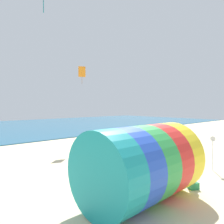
# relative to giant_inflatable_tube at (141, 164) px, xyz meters

# --- Properties ---
(ground_plane) EXTENTS (120.00, 120.00, 0.00)m
(ground_plane) POSITION_rel_giant_inflatable_tube_xyz_m (1.26, -0.19, -1.80)
(ground_plane) COLOR beige
(giant_inflatable_tube) EXTENTS (5.77, 3.70, 3.61)m
(giant_inflatable_tube) POSITION_rel_giant_inflatable_tube_xyz_m (0.00, 0.00, 0.00)
(giant_inflatable_tube) COLOR teal
(giant_inflatable_tube) RESTS_ON ground
(kite_handler) EXTENTS (0.35, 0.42, 1.78)m
(kite_handler) POSITION_rel_giant_inflatable_tube_xyz_m (3.60, -0.50, -0.89)
(kite_handler) COLOR black
(kite_handler) RESTS_ON ground
(kite_orange_diamond) EXTENTS (0.78, 0.37, 2.03)m
(kite_orange_diamond) POSITION_rel_giant_inflatable_tube_xyz_m (6.66, 14.37, 6.58)
(kite_orange_diamond) COLOR orange
(bystander_near_water) EXTENTS (0.26, 0.38, 1.71)m
(bystander_near_water) POSITION_rel_giant_inflatable_tube_xyz_m (9.64, 9.41, -0.93)
(bystander_near_water) COLOR black
(bystander_near_water) RESTS_ON ground
(beach_flag) EXTENTS (0.47, 0.36, 2.39)m
(beach_flag) POSITION_rel_giant_inflatable_tube_xyz_m (7.79, -0.14, 0.31)
(beach_flag) COLOR silver
(beach_flag) RESTS_ON ground
(cooler_box) EXTENTS (0.63, 0.57, 0.36)m
(cooler_box) POSITION_rel_giant_inflatable_tube_xyz_m (3.31, -0.91, -1.62)
(cooler_box) COLOR #268C4C
(cooler_box) RESTS_ON ground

